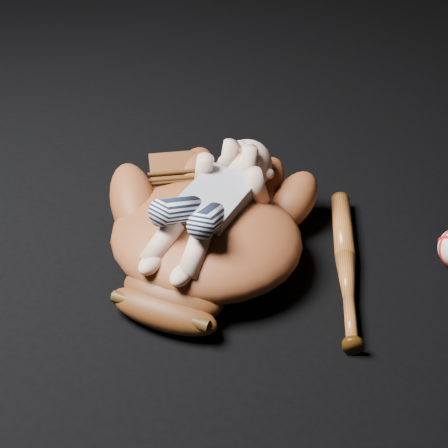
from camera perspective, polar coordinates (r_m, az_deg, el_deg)
The scene contains 3 objects.
baseball_glove at distance 1.27m, azimuth -1.51°, elevation -0.49°, with size 0.45×0.51×0.16m, color maroon, non-canonical shape.
newborn_baby at distance 1.24m, azimuth -1.35°, elevation 1.73°, with size 0.18×0.38×0.16m, color #D3A288, non-canonical shape.
baseball_bat at distance 1.31m, azimuth 10.09°, elevation -3.41°, with size 0.04×0.42×0.04m, color brown, non-canonical shape.
Camera 1 is at (0.54, -0.89, 0.87)m, focal length 55.00 mm.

